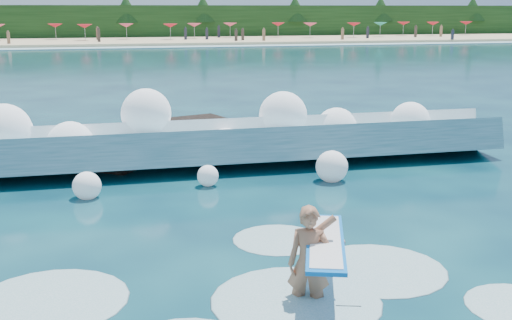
% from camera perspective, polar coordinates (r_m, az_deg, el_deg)
% --- Properties ---
extents(ground, '(200.00, 200.00, 0.00)m').
position_cam_1_polar(ground, '(12.67, -4.48, -7.70)').
color(ground, '#062237').
rests_on(ground, ground).
extents(beach, '(140.00, 20.00, 0.40)m').
position_cam_1_polar(beach, '(89.81, -12.76, 10.24)').
color(beach, tan).
rests_on(beach, ground).
extents(wet_band, '(140.00, 5.00, 0.08)m').
position_cam_1_polar(wet_band, '(78.84, -12.57, 9.75)').
color(wet_band, silver).
rests_on(wet_band, ground).
extents(treeline, '(140.00, 4.00, 5.00)m').
position_cam_1_polar(treeline, '(99.73, -12.96, 11.83)').
color(treeline, black).
rests_on(treeline, ground).
extents(breaking_wave, '(19.47, 2.97, 1.68)m').
position_cam_1_polar(breaking_wave, '(19.00, -6.77, 1.23)').
color(breaking_wave, teal).
rests_on(breaking_wave, ground).
extents(rock_cluster, '(8.04, 3.26, 1.33)m').
position_cam_1_polar(rock_cluster, '(19.92, -13.93, 1.00)').
color(rock_cluster, black).
rests_on(rock_cluster, ground).
extents(surfer_with_board, '(1.39, 3.01, 1.88)m').
position_cam_1_polar(surfer_with_board, '(10.26, 5.07, -8.75)').
color(surfer_with_board, '#A4694C').
rests_on(surfer_with_board, ground).
extents(wave_spray, '(15.62, 4.33, 2.31)m').
position_cam_1_polar(wave_spray, '(18.85, -7.07, 2.62)').
color(wave_spray, white).
rests_on(wave_spray, ground).
extents(surf_foam, '(9.32, 5.80, 0.14)m').
position_cam_1_polar(surf_foam, '(10.74, 0.65, -11.66)').
color(surf_foam, silver).
rests_on(surf_foam, ground).
extents(beach_umbrellas, '(111.98, 6.53, 0.50)m').
position_cam_1_polar(beach_umbrellas, '(92.08, -13.00, 11.57)').
color(beach_umbrellas, red).
rests_on(beach_umbrellas, ground).
extents(beachgoers, '(104.37, 12.94, 1.93)m').
position_cam_1_polar(beachgoers, '(86.51, -17.71, 10.42)').
color(beachgoers, '#3F332D').
rests_on(beachgoers, ground).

